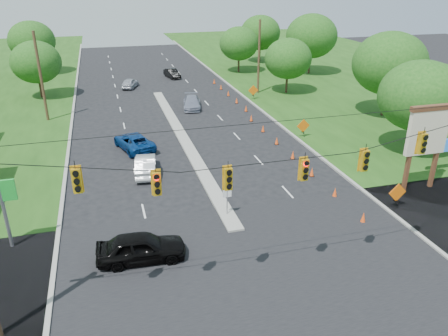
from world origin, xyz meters
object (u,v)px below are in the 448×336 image
object	(u,v)px
white_sedan	(146,165)
blue_pickup	(134,142)
pylon_sign	(429,134)
black_sedan	(141,247)

from	to	relation	value
white_sedan	blue_pickup	distance (m)	5.43
pylon_sign	blue_pickup	size ratio (longest dim) A/B	1.22
pylon_sign	white_sedan	world-z (taller)	pylon_sign
pylon_sign	white_sedan	size ratio (longest dim) A/B	1.42
pylon_sign	blue_pickup	bearing A→B (deg)	145.32
blue_pickup	white_sedan	bearing A→B (deg)	77.18
white_sedan	black_sedan	bearing A→B (deg)	89.00
black_sedan	white_sedan	world-z (taller)	black_sedan
black_sedan	white_sedan	distance (m)	11.16
pylon_sign	black_sedan	size ratio (longest dim) A/B	1.31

